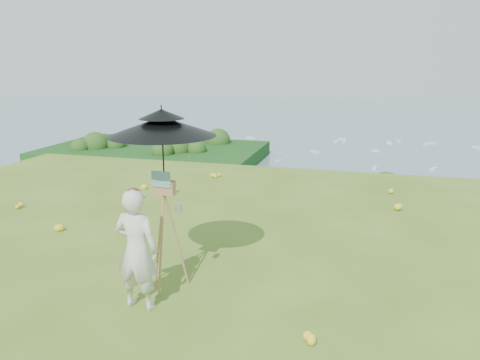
% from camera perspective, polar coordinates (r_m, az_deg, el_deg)
% --- Properties ---
extents(ground, '(14.00, 14.00, 0.00)m').
position_cam_1_polar(ground, '(7.45, -11.89, -9.63)').
color(ground, '#4F7020').
rests_on(ground, ground).
extents(shoreline_tier, '(170.00, 28.00, 8.00)m').
position_cam_1_polar(shoreline_tier, '(89.97, 11.97, -11.68)').
color(shoreline_tier, '#6E6958').
rests_on(shoreline_tier, bay_water).
extents(bay_water, '(700.00, 700.00, 0.00)m').
position_cam_1_polar(bay_water, '(248.81, 14.45, 5.34)').
color(bay_water, '#6C8D9B').
rests_on(bay_water, ground).
extents(peninsula, '(90.00, 60.00, 12.00)m').
position_cam_1_polar(peninsula, '(181.85, -10.47, 3.97)').
color(peninsula, '#103D11').
rests_on(peninsula, bay_water).
extents(slope_trees, '(110.00, 50.00, 6.00)m').
position_cam_1_polar(slope_trees, '(44.91, 10.04, -9.51)').
color(slope_trees, '#1E4615').
rests_on(slope_trees, forest_slope).
extents(harbor_town, '(110.00, 22.00, 5.00)m').
position_cam_1_polar(harbor_town, '(87.35, 12.19, -7.84)').
color(harbor_town, silver).
rests_on(harbor_town, shoreline_tier).
extents(moored_boats, '(140.00, 140.00, 0.70)m').
position_cam_1_polar(moored_boats, '(171.71, 9.70, 1.81)').
color(moored_boats, silver).
rests_on(moored_boats, bay_water).
extents(wildflowers, '(10.00, 10.50, 0.12)m').
position_cam_1_polar(wildflowers, '(7.63, -11.05, -8.50)').
color(wildflowers, yellow).
rests_on(wildflowers, ground).
extents(painter, '(0.57, 0.39, 1.54)m').
position_cam_1_polar(painter, '(5.86, -12.50, -8.28)').
color(painter, beige).
rests_on(painter, ground).
extents(field_easel, '(0.66, 0.66, 1.62)m').
position_cam_1_polar(field_easel, '(6.30, -9.09, -6.06)').
color(field_easel, olive).
rests_on(field_easel, ground).
extents(sun_umbrella, '(1.45, 1.45, 1.12)m').
position_cam_1_polar(sun_umbrella, '(6.04, -9.38, 3.73)').
color(sun_umbrella, black).
rests_on(sun_umbrella, field_easel).
extents(painter_cap, '(0.20, 0.24, 0.10)m').
position_cam_1_polar(painter_cap, '(5.62, -12.89, -1.42)').
color(painter_cap, '#C56C7B').
rests_on(painter_cap, painter).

